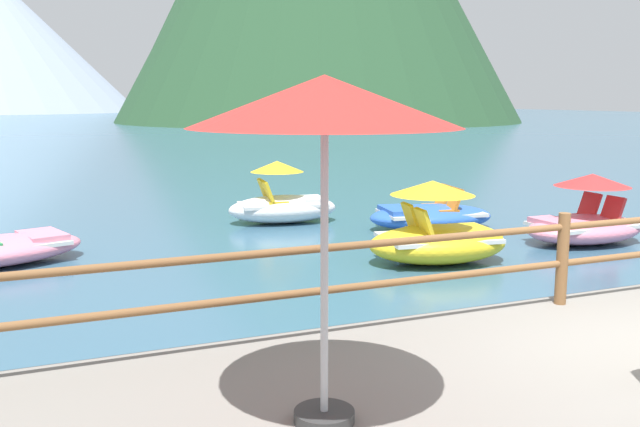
% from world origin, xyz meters
% --- Properties ---
extents(ground_plane, '(200.00, 200.00, 0.00)m').
position_xyz_m(ground_plane, '(0.00, 40.00, 0.00)').
color(ground_plane, '#38607A').
extents(dock_railing, '(23.92, 0.12, 0.95)m').
position_xyz_m(dock_railing, '(0.00, 1.55, 0.99)').
color(dock_railing, brown).
rests_on(dock_railing, promenade_dock).
extents(beach_umbrella, '(1.70, 1.70, 2.24)m').
position_xyz_m(beach_umbrella, '(-3.30, 0.03, 2.45)').
color(beach_umbrella, '#B2B2B7').
rests_on(beach_umbrella, promenade_dock).
extents(pedal_boat_0, '(2.36, 1.66, 1.27)m').
position_xyz_m(pedal_boat_0, '(0.74, 5.07, 0.44)').
color(pedal_boat_0, yellow).
rests_on(pedal_boat_0, ground).
extents(pedal_boat_3, '(2.32, 1.37, 1.26)m').
position_xyz_m(pedal_boat_3, '(-0.26, 9.30, 0.41)').
color(pedal_boat_3, white).
rests_on(pedal_boat_3, ground).
extents(pedal_boat_4, '(2.61, 1.75, 0.83)m').
position_xyz_m(pedal_boat_4, '(2.11, 7.50, 0.26)').
color(pedal_boat_4, blue).
rests_on(pedal_boat_4, ground).
extents(pedal_boat_5, '(2.27, 1.37, 1.21)m').
position_xyz_m(pedal_boat_5, '(3.92, 5.36, 0.41)').
color(pedal_boat_5, pink).
rests_on(pedal_boat_5, ground).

